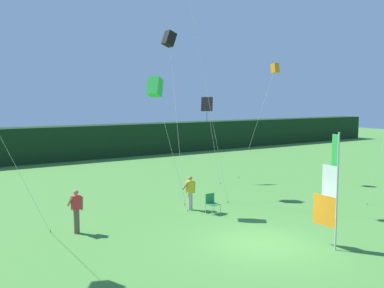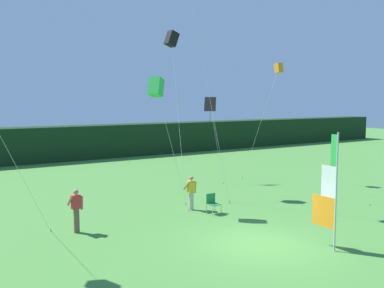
{
  "view_description": "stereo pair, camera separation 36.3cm",
  "coord_description": "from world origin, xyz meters",
  "px_view_note": "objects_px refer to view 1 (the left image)",
  "views": [
    {
      "loc": [
        -10.46,
        -11.19,
        5.12
      ],
      "look_at": [
        -0.63,
        3.4,
        3.32
      ],
      "focal_mm": 40.6,
      "sensor_mm": 36.0,
      "label": 1
    },
    {
      "loc": [
        -10.16,
        -11.39,
        5.12
      ],
      "look_at": [
        -0.63,
        3.4,
        3.32
      ],
      "focal_mm": 40.6,
      "sensor_mm": 36.0,
      "label": 2
    }
  ],
  "objects_px": {
    "kite_green_box_4": "(155,87)",
    "kite_black_diamond_6": "(207,107)",
    "kite_orange_box_2": "(275,69)",
    "person_near_banner": "(190,192)",
    "person_mid_field": "(76,210)",
    "folding_chair": "(212,202)",
    "kite_black_box_5": "(169,39)",
    "banner_flag": "(330,193)"
  },
  "relations": [
    {
      "from": "kite_green_box_4",
      "to": "kite_black_diamond_6",
      "type": "height_order",
      "value": "kite_green_box_4"
    },
    {
      "from": "kite_orange_box_2",
      "to": "kite_black_diamond_6",
      "type": "xyz_separation_m",
      "value": [
        -3.65,
        2.18,
        -2.35
      ]
    },
    {
      "from": "kite_green_box_4",
      "to": "person_near_banner",
      "type": "bearing_deg",
      "value": -32.33
    },
    {
      "from": "person_mid_field",
      "to": "kite_green_box_4",
      "type": "relative_size",
      "value": 0.27
    },
    {
      "from": "folding_chair",
      "to": "kite_black_diamond_6",
      "type": "relative_size",
      "value": 0.17
    },
    {
      "from": "person_mid_field",
      "to": "kite_black_box_5",
      "type": "distance_m",
      "value": 11.35
    },
    {
      "from": "person_mid_field",
      "to": "folding_chair",
      "type": "relative_size",
      "value": 1.91
    },
    {
      "from": "kite_green_box_4",
      "to": "kite_orange_box_2",
      "type": "bearing_deg",
      "value": 14.46
    },
    {
      "from": "banner_flag",
      "to": "kite_green_box_4",
      "type": "bearing_deg",
      "value": 107.2
    },
    {
      "from": "person_mid_field",
      "to": "banner_flag",
      "type": "bearing_deg",
      "value": -44.07
    },
    {
      "from": "person_near_banner",
      "to": "kite_green_box_4",
      "type": "relative_size",
      "value": 0.26
    },
    {
      "from": "person_near_banner",
      "to": "folding_chair",
      "type": "bearing_deg",
      "value": -65.93
    },
    {
      "from": "person_near_banner",
      "to": "kite_orange_box_2",
      "type": "height_order",
      "value": "kite_orange_box_2"
    },
    {
      "from": "kite_green_box_4",
      "to": "kite_black_box_5",
      "type": "relative_size",
      "value": 0.69
    },
    {
      "from": "kite_green_box_4",
      "to": "kite_black_box_5",
      "type": "xyz_separation_m",
      "value": [
        2.8,
        3.37,
        2.72
      ]
    },
    {
      "from": "kite_orange_box_2",
      "to": "kite_green_box_4",
      "type": "relative_size",
      "value": 1.2
    },
    {
      "from": "banner_flag",
      "to": "kite_orange_box_2",
      "type": "relative_size",
      "value": 0.55
    },
    {
      "from": "kite_black_box_5",
      "to": "person_mid_field",
      "type": "bearing_deg",
      "value": -145.99
    },
    {
      "from": "person_near_banner",
      "to": "kite_orange_box_2",
      "type": "xyz_separation_m",
      "value": [
        8.71,
        3.45,
        6.2
      ]
    },
    {
      "from": "folding_chair",
      "to": "kite_black_box_5",
      "type": "relative_size",
      "value": 0.1
    },
    {
      "from": "banner_flag",
      "to": "kite_black_diamond_6",
      "type": "height_order",
      "value": "kite_black_diamond_6"
    },
    {
      "from": "banner_flag",
      "to": "kite_orange_box_2",
      "type": "bearing_deg",
      "value": 53.93
    },
    {
      "from": "banner_flag",
      "to": "person_near_banner",
      "type": "xyz_separation_m",
      "value": [
        -1.09,
        7.01,
        -1.09
      ]
    },
    {
      "from": "banner_flag",
      "to": "kite_black_box_5",
      "type": "bearing_deg",
      "value": 88.16
    },
    {
      "from": "person_near_banner",
      "to": "kite_black_diamond_6",
      "type": "distance_m",
      "value": 8.49
    },
    {
      "from": "person_mid_field",
      "to": "kite_black_box_5",
      "type": "bearing_deg",
      "value": 34.01
    },
    {
      "from": "kite_orange_box_2",
      "to": "kite_black_box_5",
      "type": "xyz_separation_m",
      "value": [
        -7.26,
        0.78,
        1.36
      ]
    },
    {
      "from": "person_near_banner",
      "to": "kite_green_box_4",
      "type": "xyz_separation_m",
      "value": [
        -1.35,
        0.85,
        4.84
      ]
    },
    {
      "from": "kite_orange_box_2",
      "to": "kite_black_diamond_6",
      "type": "height_order",
      "value": "kite_orange_box_2"
    },
    {
      "from": "kite_orange_box_2",
      "to": "kite_green_box_4",
      "type": "xyz_separation_m",
      "value": [
        -10.06,
        -2.59,
        -1.36
      ]
    },
    {
      "from": "kite_orange_box_2",
      "to": "kite_black_diamond_6",
      "type": "distance_m",
      "value": 4.86
    },
    {
      "from": "kite_green_box_4",
      "to": "kite_black_box_5",
      "type": "bearing_deg",
      "value": 50.36
    },
    {
      "from": "kite_black_box_5",
      "to": "folding_chair",
      "type": "bearing_deg",
      "value": -100.51
    },
    {
      "from": "person_mid_field",
      "to": "kite_black_box_5",
      "type": "xyz_separation_m",
      "value": [
        7.06,
        4.76,
        7.5
      ]
    },
    {
      "from": "banner_flag",
      "to": "kite_black_diamond_6",
      "type": "distance_m",
      "value": 13.54
    },
    {
      "from": "person_near_banner",
      "to": "person_mid_field",
      "type": "distance_m",
      "value": 5.63
    },
    {
      "from": "person_near_banner",
      "to": "folding_chair",
      "type": "xyz_separation_m",
      "value": [
        0.47,
        -1.05,
        -0.34
      ]
    },
    {
      "from": "person_mid_field",
      "to": "kite_black_box_5",
      "type": "height_order",
      "value": "kite_black_box_5"
    },
    {
      "from": "kite_orange_box_2",
      "to": "kite_black_diamond_6",
      "type": "bearing_deg",
      "value": 149.11
    },
    {
      "from": "person_near_banner",
      "to": "person_mid_field",
      "type": "xyz_separation_m",
      "value": [
        -5.61,
        -0.53,
        0.06
      ]
    },
    {
      "from": "person_near_banner",
      "to": "person_mid_field",
      "type": "bearing_deg",
      "value": -174.59
    },
    {
      "from": "person_mid_field",
      "to": "kite_black_box_5",
      "type": "relative_size",
      "value": 0.19
    }
  ]
}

